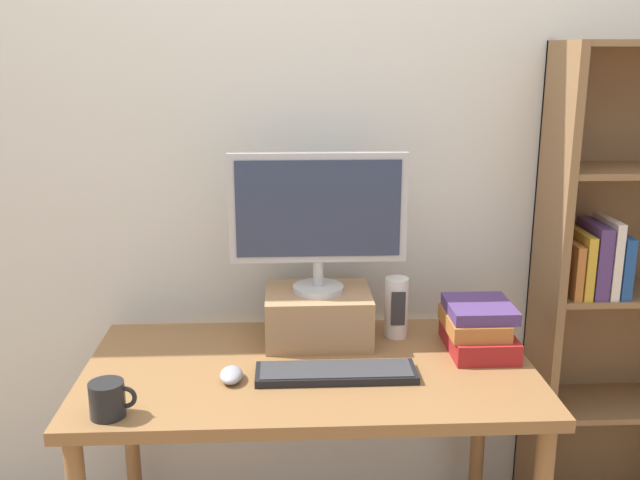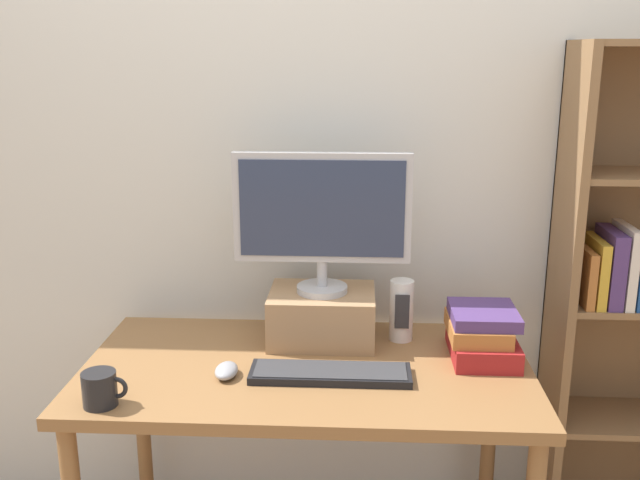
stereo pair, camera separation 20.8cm
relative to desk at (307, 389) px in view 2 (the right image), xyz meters
The scene contains 9 objects.
back_wall 0.80m from the desk, 90.00° to the left, with size 7.00×0.08×2.60m.
desk is the anchor object (origin of this frame).
riser_box 0.26m from the desk, 80.07° to the left, with size 0.33×0.26×0.16m.
computer_monitor 0.53m from the desk, 79.99° to the left, with size 0.55×0.16×0.44m.
keyboard 0.14m from the desk, 46.68° to the right, with size 0.46×0.13×0.02m.
computer_mouse 0.26m from the desk, 158.38° to the right, with size 0.06×0.10×0.04m.
book_stack 0.55m from the desk, ahead, with size 0.20×0.27×0.15m.
coffee_mug 0.60m from the desk, 152.12° to the right, with size 0.12×0.09×0.09m.
desk_speaker 0.40m from the desk, 36.28° to the left, with size 0.08×0.08×0.20m.
Camera 2 is at (0.15, -1.93, 1.62)m, focal length 40.00 mm.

